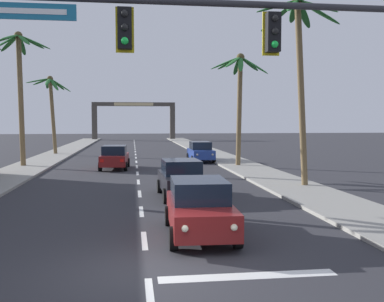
{
  "coord_description": "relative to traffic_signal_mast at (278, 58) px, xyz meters",
  "views": [
    {
      "loc": [
        -0.32,
        -10.03,
        3.43
      ],
      "look_at": [
        2.09,
        8.0,
        2.2
      ],
      "focal_mm": 41.86,
      "sensor_mm": 36.0,
      "label": 1
    }
  ],
  "objects": [
    {
      "name": "town_gateway_arch",
      "position": [
        -3.15,
        71.49,
        -0.54
      ],
      "size": [
        14.93,
        0.9,
        6.76
      ],
      "color": "#423D38",
      "rests_on": "ground"
    },
    {
      "name": "sidewalk_left",
      "position": [
        -10.95,
        19.6,
        -4.85
      ],
      "size": [
        3.2,
        110.0,
        0.14
      ],
      "primitive_type": "cube",
      "color": "gray",
      "rests_on": "ground"
    },
    {
      "name": "ground_plane",
      "position": [
        -3.15,
        -0.4,
        -4.92
      ],
      "size": [
        220.0,
        220.0,
        0.0
      ],
      "primitive_type": "plane",
      "color": "#2D2D33"
    },
    {
      "name": "traffic_signal_mast",
      "position": [
        0.0,
        0.0,
        0.0
      ],
      "size": [
        10.55,
        0.41,
        6.89
      ],
      "color": "#2D2D33",
      "rests_on": "ground"
    },
    {
      "name": "palm_left_third",
      "position": [
        -11.57,
        23.74,
        2.06
      ],
      "size": [
        4.57,
        4.52,
        9.88
      ],
      "color": "brown",
      "rests_on": "ground"
    },
    {
      "name": "sidewalk_right",
      "position": [
        4.65,
        19.6,
        -4.85
      ],
      "size": [
        3.2,
        110.0,
        0.14
      ],
      "primitive_type": "cube",
      "color": "gray",
      "rests_on": "ground"
    },
    {
      "name": "lane_markings",
      "position": [
        -2.71,
        19.82,
        -4.92
      ],
      "size": [
        4.28,
        88.84,
        0.01
      ],
      "color": "silver",
      "rests_on": "ground"
    },
    {
      "name": "sedan_parked_nearest_kerb",
      "position": [
        2.2,
        26.5,
        -4.07
      ],
      "size": [
        1.96,
        4.46,
        1.68
      ],
      "color": "navy",
      "rests_on": "ground"
    },
    {
      "name": "sedan_lead_at_stop_bar",
      "position": [
        -1.49,
        2.62,
        -4.07
      ],
      "size": [
        2.06,
        4.49,
        1.68
      ],
      "color": "maroon",
      "rests_on": "ground"
    },
    {
      "name": "palm_right_third",
      "position": [
        4.45,
        22.08,
        1.15
      ],
      "size": [
        4.32,
        4.22,
        8.39
      ],
      "color": "brown",
      "rests_on": "ground"
    },
    {
      "name": "sedan_third_in_queue",
      "position": [
        -1.29,
        9.39,
        -4.07
      ],
      "size": [
        2.05,
        4.49,
        1.68
      ],
      "color": "black",
      "rests_on": "ground"
    },
    {
      "name": "palm_right_second",
      "position": [
        4.9,
        11.41,
        2.3
      ],
      "size": [
        4.55,
        4.84,
        9.7
      ],
      "color": "brown",
      "rests_on": "ground"
    },
    {
      "name": "palm_left_farthest",
      "position": [
        -11.46,
        35.91,
        0.71
      ],
      "size": [
        4.29,
        4.41,
        7.9
      ],
      "color": "brown",
      "rests_on": "ground"
    },
    {
      "name": "sedan_oncoming_far",
      "position": [
        -4.72,
        21.71,
        -4.07
      ],
      "size": [
        2.11,
        4.51,
        1.68
      ],
      "color": "maroon",
      "rests_on": "ground"
    }
  ]
}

